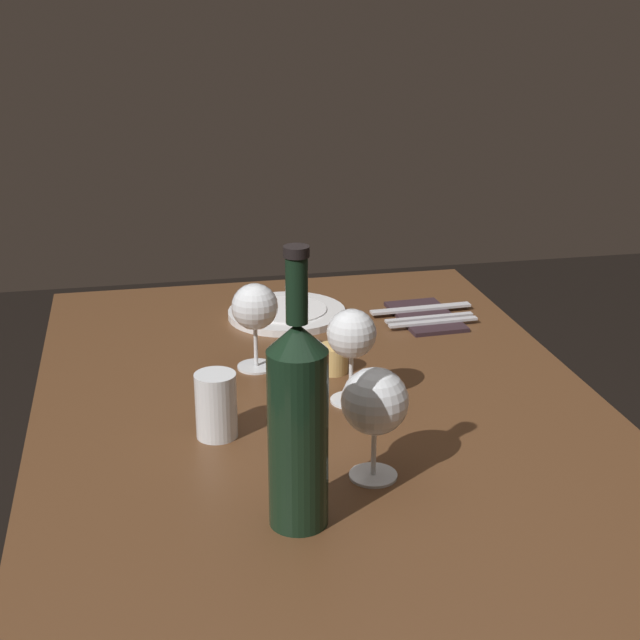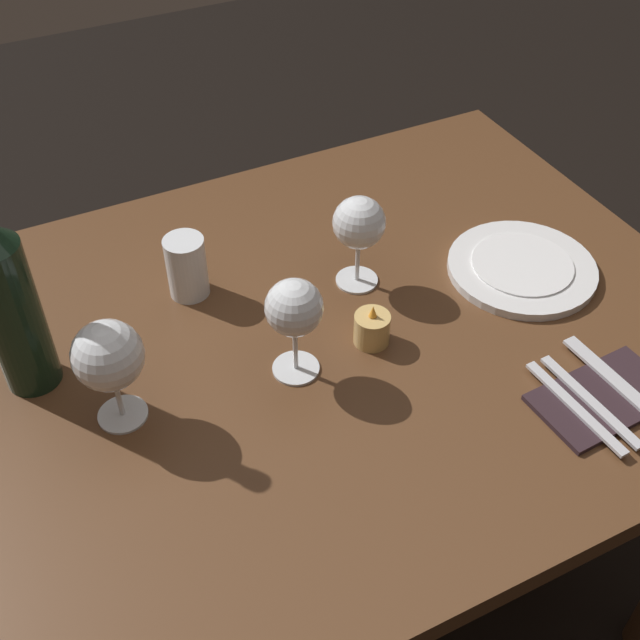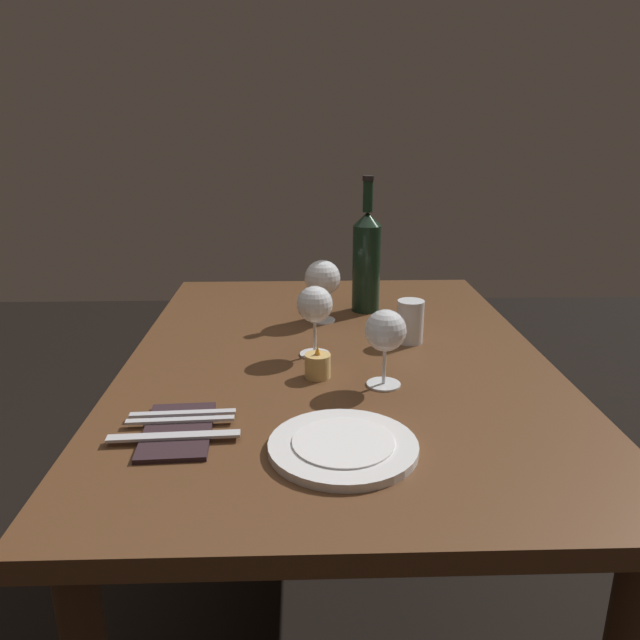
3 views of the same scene
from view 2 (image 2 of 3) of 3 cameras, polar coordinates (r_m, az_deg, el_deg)
The scene contains 13 objects.
ground_plane at distance 1.75m, azimuth -1.92°, elevation -19.34°, with size 6.00×6.00×0.00m, color black.
dining_table at distance 1.21m, azimuth -2.63°, elevation -4.95°, with size 1.30×0.90×0.74m.
wine_glass_left at distance 1.01m, azimuth -14.90°, elevation -2.60°, with size 0.09×0.09×0.16m.
wine_glass_right at distance 1.18m, azimuth 2.81°, elevation 6.81°, with size 0.08×0.08×0.15m.
wine_glass_centre at distance 1.03m, azimuth -1.96°, elevation 0.67°, with size 0.08×0.08×0.16m.
wine_bottle at distance 1.08m, azimuth -21.37°, elevation 1.18°, with size 0.07×0.07×0.36m.
water_tumbler at distance 1.22m, azimuth -9.48°, elevation 3.56°, with size 0.06×0.06×0.10m.
votive_candle at distance 1.14m, azimuth 3.73°, elevation -0.67°, with size 0.05×0.05×0.07m.
dinner_plate at distance 1.30m, azimuth 14.23°, elevation 3.65°, with size 0.23×0.23×0.02m.
folded_napkin at distance 1.14m, azimuth 19.61°, elevation -5.25°, with size 0.20×0.12×0.01m.
fork_inner at distance 1.12m, azimuth 18.74°, elevation -5.48°, with size 0.02×0.18×0.00m.
fork_outer at distance 1.10m, azimuth 17.76°, elevation -5.95°, with size 0.02×0.18×0.00m.
table_knife at distance 1.15m, azimuth 20.78°, elevation -4.49°, with size 0.03×0.21×0.00m.
Camera 2 is at (-0.31, -0.75, 1.55)m, focal length 44.77 mm.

